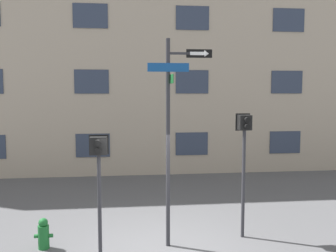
% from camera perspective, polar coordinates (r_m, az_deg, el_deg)
% --- Properties ---
extents(ground_plane, '(60.00, 60.00, 0.00)m').
position_cam_1_polar(ground_plane, '(8.49, -1.37, -18.53)').
color(ground_plane, '#515154').
extents(building_facade, '(24.00, 0.63, 12.63)m').
position_cam_1_polar(building_facade, '(15.60, -4.01, 16.04)').
color(building_facade, tan).
rests_on(building_facade, ground_plane).
extents(street_sign_pole, '(1.39, 0.80, 4.55)m').
position_cam_1_polar(street_sign_pole, '(8.09, 0.56, 0.18)').
color(street_sign_pole, '#2D2D33').
rests_on(street_sign_pole, ground_plane).
extents(pedestrian_signal_left, '(0.40, 0.40, 2.55)m').
position_cam_1_polar(pedestrian_signal_left, '(7.73, -10.51, -5.41)').
color(pedestrian_signal_left, '#2D2D33').
rests_on(pedestrian_signal_left, ground_plane).
extents(pedestrian_signal_right, '(0.34, 0.40, 2.92)m').
position_cam_1_polar(pedestrian_signal_right, '(8.81, 11.54, -2.67)').
color(pedestrian_signal_right, '#2D2D33').
rests_on(pedestrian_signal_right, ground_plane).
extents(fire_hydrant, '(0.40, 0.24, 0.68)m').
position_cam_1_polar(fire_hydrant, '(8.91, -18.44, -15.34)').
color(fire_hydrant, '#196028').
rests_on(fire_hydrant, ground_plane).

